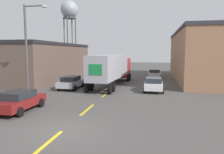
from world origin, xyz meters
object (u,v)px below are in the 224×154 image
object	(u,v)px
semi_truck	(112,67)
parked_car_left_near	(19,100)
water_tower	(69,11)
street_lamp	(29,45)
parked_car_left_far	(71,82)
parked_car_right_far	(154,73)
parked_car_right_mid	(154,84)

from	to	relation	value
semi_truck	parked_car_left_near	size ratio (longest dim) A/B	3.05
parked_car_left_near	water_tower	distance (m)	44.07
parked_car_left_near	street_lamp	distance (m)	6.34
parked_car_left_near	water_tower	xyz separation A→B (m)	(-12.29, 40.02, 13.78)
street_lamp	semi_truck	bearing A→B (deg)	55.41
parked_car_left_far	semi_truck	bearing A→B (deg)	38.92
water_tower	street_lamp	size ratio (longest dim) A/B	2.03
parked_car_right_far	parked_car_right_mid	world-z (taller)	same
parked_car_left_far	street_lamp	xyz separation A→B (m)	(-1.87, -5.39, 4.09)
parked_car_right_mid	parked_car_right_far	bearing A→B (deg)	90.00
semi_truck	water_tower	bearing A→B (deg)	124.92
parked_car_left_near	parked_car_left_far	size ratio (longest dim) A/B	1.00
parked_car_left_near	parked_car_right_mid	distance (m)	13.89
semi_truck	water_tower	size ratio (longest dim) A/B	0.77
parked_car_left_far	water_tower	xyz separation A→B (m)	(-12.29, 30.16, 13.78)
parked_car_left_near	parked_car_right_mid	world-z (taller)	same
semi_truck	parked_car_left_near	world-z (taller)	semi_truck
semi_truck	parked_car_left_near	xyz separation A→B (m)	(-4.18, -13.23, -1.57)
semi_truck	parked_car_right_far	size ratio (longest dim) A/B	3.05
semi_truck	parked_car_right_mid	bearing A→B (deg)	-26.59
parked_car_right_far	street_lamp	bearing A→B (deg)	-122.09
parked_car_left_far	parked_car_right_far	xyz separation A→B (m)	(9.42, 12.60, 0.00)
parked_car_left_near	street_lamp	xyz separation A→B (m)	(-1.87, 4.47, 4.09)
parked_car_left_near	street_lamp	world-z (taller)	street_lamp
semi_truck	parked_car_right_far	xyz separation A→B (m)	(5.24, 9.23, -1.57)
parked_car_right_far	semi_truck	bearing A→B (deg)	-119.59
parked_car_left_far	water_tower	world-z (taller)	water_tower
semi_truck	water_tower	xyz separation A→B (m)	(-16.47, 26.79, 12.21)
parked_car_left_near	parked_car_right_far	xyz separation A→B (m)	(9.42, 22.46, 0.00)
parked_car_left_far	street_lamp	bearing A→B (deg)	-109.10
parked_car_left_near	parked_car_right_mid	size ratio (longest dim) A/B	1.00
water_tower	parked_car_left_far	bearing A→B (deg)	-67.83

